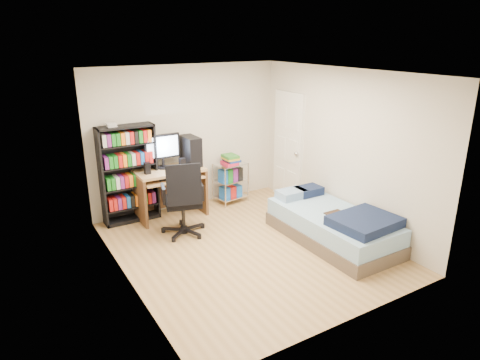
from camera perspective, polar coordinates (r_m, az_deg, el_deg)
room at (r=5.86m, az=1.02°, el=1.89°), size 3.58×4.08×2.58m
media_shelf at (r=7.16m, az=-14.64°, el=0.89°), size 0.90×0.30×1.67m
computer_desk at (r=7.31m, az=-8.74°, el=1.09°), size 1.12×0.65×1.41m
office_chair at (r=6.63m, az=-7.53°, el=-4.22°), size 0.87×0.87×1.19m
wire_cart at (r=7.81m, az=-1.27°, el=1.17°), size 0.61×0.48×0.91m
bed at (r=6.57m, az=12.37°, el=-5.91°), size 1.02×2.04×0.58m
door at (r=7.94m, az=6.43°, el=4.43°), size 0.12×0.80×2.00m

